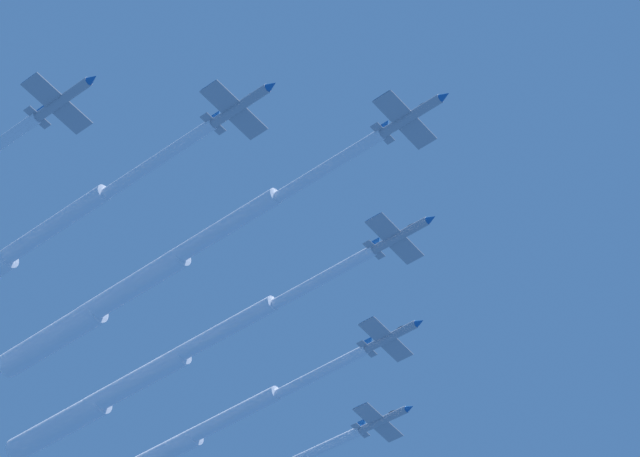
% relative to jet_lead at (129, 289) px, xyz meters
% --- Properties ---
extents(jet_lead, '(47.49, 62.91, 4.01)m').
position_rel_jet_lead_xyz_m(jet_lead, '(0.00, 0.00, 0.00)').
color(jet_lead, '#9EA3AD').
extents(jet_port_inner, '(47.85, 64.52, 4.05)m').
position_rel_jet_lead_xyz_m(jet_port_inner, '(-19.32, -3.18, -0.90)').
color(jet_port_inner, '#9EA3AD').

